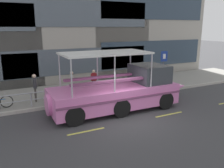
{
  "coord_description": "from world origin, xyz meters",
  "views": [
    {
      "loc": [
        -5.71,
        -10.11,
        4.67
      ],
      "look_at": [
        0.35,
        2.17,
        1.3
      ],
      "focal_mm": 37.44,
      "sensor_mm": 36.0,
      "label": 1
    }
  ],
  "objects_px": {
    "duck_tour_boat": "(122,91)",
    "pedestrian_near_bow": "(135,72)",
    "pedestrian_mid_left": "(94,78)",
    "pedestrian_mid_right": "(72,81)",
    "pedestrian_near_stern": "(35,85)",
    "parking_sign": "(164,63)"
  },
  "relations": [
    {
      "from": "pedestrian_mid_left",
      "to": "duck_tour_boat",
      "type": "bearing_deg",
      "value": -85.73
    },
    {
      "from": "parking_sign",
      "to": "pedestrian_near_stern",
      "type": "height_order",
      "value": "parking_sign"
    },
    {
      "from": "duck_tour_boat",
      "to": "pedestrian_mid_left",
      "type": "bearing_deg",
      "value": 94.27
    },
    {
      "from": "parking_sign",
      "to": "pedestrian_near_stern",
      "type": "xyz_separation_m",
      "value": [
        -9.31,
        0.51,
        -0.81
      ]
    },
    {
      "from": "pedestrian_mid_left",
      "to": "pedestrian_mid_right",
      "type": "height_order",
      "value": "pedestrian_mid_right"
    },
    {
      "from": "parking_sign",
      "to": "pedestrian_near_bow",
      "type": "distance_m",
      "value": 2.24
    },
    {
      "from": "pedestrian_mid_right",
      "to": "pedestrian_near_stern",
      "type": "height_order",
      "value": "pedestrian_near_stern"
    },
    {
      "from": "parking_sign",
      "to": "pedestrian_mid_right",
      "type": "distance_m",
      "value": 6.97
    },
    {
      "from": "pedestrian_mid_right",
      "to": "duck_tour_boat",
      "type": "bearing_deg",
      "value": -60.17
    },
    {
      "from": "pedestrian_mid_left",
      "to": "pedestrian_mid_right",
      "type": "bearing_deg",
      "value": -170.62
    },
    {
      "from": "duck_tour_boat",
      "to": "pedestrian_near_bow",
      "type": "xyz_separation_m",
      "value": [
        3.16,
        3.66,
        0.18
      ]
    },
    {
      "from": "pedestrian_near_bow",
      "to": "pedestrian_near_stern",
      "type": "xyz_separation_m",
      "value": [
        -7.56,
        -0.66,
        -0.03
      ]
    },
    {
      "from": "parking_sign",
      "to": "pedestrian_mid_left",
      "type": "distance_m",
      "value": 5.39
    },
    {
      "from": "pedestrian_mid_right",
      "to": "pedestrian_near_bow",
      "type": "bearing_deg",
      "value": 2.75
    },
    {
      "from": "duck_tour_boat",
      "to": "pedestrian_mid_right",
      "type": "xyz_separation_m",
      "value": [
        -1.96,
        3.41,
        0.09
      ]
    },
    {
      "from": "pedestrian_near_stern",
      "to": "pedestrian_near_bow",
      "type": "bearing_deg",
      "value": 5.01
    },
    {
      "from": "duck_tour_boat",
      "to": "pedestrian_near_stern",
      "type": "relative_size",
      "value": 5.27
    },
    {
      "from": "duck_tour_boat",
      "to": "pedestrian_near_bow",
      "type": "relative_size",
      "value": 5.11
    },
    {
      "from": "pedestrian_mid_left",
      "to": "pedestrian_near_stern",
      "type": "relative_size",
      "value": 0.9
    },
    {
      "from": "pedestrian_mid_left",
      "to": "pedestrian_mid_right",
      "type": "distance_m",
      "value": 1.7
    },
    {
      "from": "pedestrian_mid_left",
      "to": "pedestrian_mid_right",
      "type": "xyz_separation_m",
      "value": [
        -1.68,
        -0.28,
        0.05
      ]
    },
    {
      "from": "duck_tour_boat",
      "to": "pedestrian_near_bow",
      "type": "height_order",
      "value": "duck_tour_boat"
    }
  ]
}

